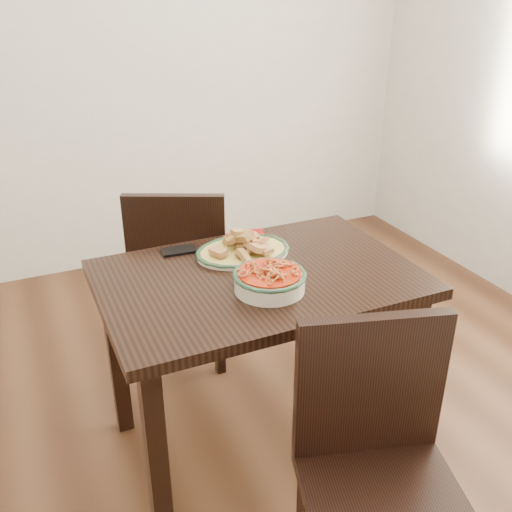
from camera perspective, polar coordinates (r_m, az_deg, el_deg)
name	(u,v)px	position (r m, az deg, el deg)	size (l,w,h in m)	color
floor	(271,415)	(2.52, 1.47, -15.62)	(3.50, 3.50, 0.00)	#3D2213
wall_back	(143,52)	(3.57, -11.27, 19.38)	(3.50, 0.10, 2.60)	beige
dining_table	(258,301)	(2.04, 0.23, -4.57)	(1.09, 0.73, 0.75)	black
chair_far	(181,269)	(2.59, -7.48, -1.28)	(0.56, 0.56, 0.89)	black
chair_near	(378,461)	(1.67, 12.07, -19.38)	(0.52, 0.52, 0.89)	black
fish_plate	(243,243)	(2.11, -1.32, 1.28)	(0.35, 0.27, 0.11)	beige
noodle_bowl	(270,278)	(1.86, 1.37, -2.21)	(0.24, 0.24, 0.08)	beige
smartphone	(179,250)	(2.16, -7.67, 0.56)	(0.13, 0.07, 0.01)	black
napkin	(250,235)	(2.27, -0.60, 2.11)	(0.11, 0.09, 0.01)	maroon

